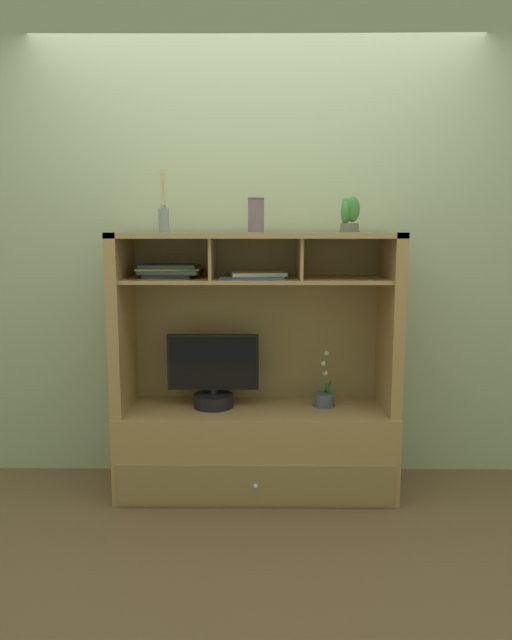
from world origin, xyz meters
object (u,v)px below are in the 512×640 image
at_px(media_console, 256,413).
at_px(potted_succulent, 350,214).
at_px(magazine_stack_centre, 257,275).
at_px(diffuser_bottle, 164,219).
at_px(tv_monitor, 213,377).
at_px(ceramic_vase, 256,215).
at_px(magazine_stack_left, 170,271).
at_px(potted_orchid, 324,398).

height_order(media_console, potted_succulent, potted_succulent).
xyz_separation_m(media_console, magazine_stack_centre, (0.00, 0.01, 0.76)).
bearing_deg(diffuser_bottle, tv_monitor, -3.97).
bearing_deg(tv_monitor, potted_succulent, -2.24).
height_order(magazine_stack_centre, ceramic_vase, ceramic_vase).
distance_m(magazine_stack_centre, diffuser_bottle, 0.57).
bearing_deg(potted_succulent, magazine_stack_left, 177.91).
distance_m(media_console, potted_succulent, 1.19).
relative_size(magazine_stack_centre, potted_succulent, 2.04).
relative_size(potted_orchid, diffuser_bottle, 0.94).
bearing_deg(magazine_stack_left, magazine_stack_centre, 0.75).
height_order(tv_monitor, potted_succulent, potted_succulent).
distance_m(magazine_stack_centre, ceramic_vase, 0.32).
bearing_deg(magazine_stack_centre, ceramic_vase, -95.03).
bearing_deg(media_console, magazine_stack_left, 179.73).
relative_size(media_console, diffuser_bottle, 4.58).
height_order(media_console, tv_monitor, media_console).
bearing_deg(potted_succulent, potted_orchid, 156.72).
relative_size(media_console, potted_orchid, 4.85).
bearing_deg(tv_monitor, diffuser_bottle, 176.03).
relative_size(magazine_stack_left, magazine_stack_centre, 0.93).
relative_size(magazine_stack_centre, diffuser_bottle, 1.14).
bearing_deg(potted_succulent, media_console, 176.20).
relative_size(potted_orchid, potted_succulent, 1.69).
bearing_deg(diffuser_bottle, media_console, -1.58).
xyz_separation_m(tv_monitor, ceramic_vase, (0.23, -0.02, 0.88)).
relative_size(media_console, magazine_stack_left, 4.32).
relative_size(magazine_stack_centre, ceramic_vase, 2.06).
height_order(media_console, magazine_stack_left, media_console).
relative_size(potted_orchid, magazine_stack_left, 0.89).
distance_m(media_console, potted_orchid, 0.39).
height_order(magazine_stack_left, potted_succulent, potted_succulent).
height_order(potted_orchid, diffuser_bottle, diffuser_bottle).
height_order(media_console, diffuser_bottle, diffuser_bottle).
xyz_separation_m(magazine_stack_left, magazine_stack_centre, (0.46, 0.01, -0.02)).
bearing_deg(magazine_stack_left, tv_monitor, -1.59).
height_order(tv_monitor, ceramic_vase, ceramic_vase).
bearing_deg(media_console, potted_orchid, 2.19).
xyz_separation_m(tv_monitor, diffuser_bottle, (-0.25, 0.02, 0.86)).
relative_size(tv_monitor, magazine_stack_left, 1.43).
bearing_deg(media_console, tv_monitor, -179.00).
xyz_separation_m(tv_monitor, magazine_stack_left, (-0.23, 0.01, 0.58)).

